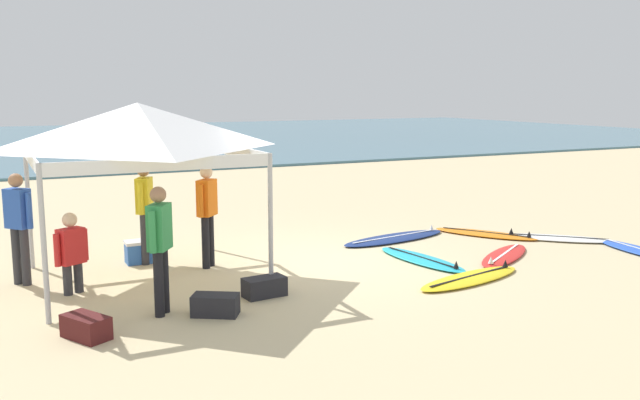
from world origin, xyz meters
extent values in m
plane|color=beige|center=(0.00, 0.00, 0.00)|extent=(80.00, 80.00, 0.00)
cube|color=teal|center=(0.00, 32.04, 0.05)|extent=(80.00, 36.00, 0.10)
cylinder|color=#B7B7BC|center=(-4.30, -1.29, 1.02)|extent=(0.07, 0.07, 2.05)
cylinder|color=#B7B7BC|center=(-1.25, -1.29, 1.02)|extent=(0.07, 0.07, 2.05)
cylinder|color=#B7B7BC|center=(-4.30, 1.76, 1.02)|extent=(0.07, 0.07, 2.05)
cylinder|color=#B7B7BC|center=(-1.25, 1.76, 1.02)|extent=(0.07, 0.07, 2.05)
cube|color=white|center=(-2.78, -1.29, 1.96)|extent=(3.05, 0.03, 0.18)
cube|color=white|center=(-2.78, 1.76, 1.96)|extent=(3.05, 0.03, 0.18)
cube|color=white|center=(-4.30, 0.24, 1.96)|extent=(0.03, 3.05, 0.18)
cube|color=white|center=(-1.25, 0.24, 1.96)|extent=(0.03, 3.05, 0.18)
pyramid|color=white|center=(-2.78, 0.24, 2.40)|extent=(3.17, 3.17, 0.70)
ellipsoid|color=white|center=(5.20, -0.51, 0.04)|extent=(2.01, 1.92, 0.07)
cube|color=black|center=(5.20, -0.51, 0.07)|extent=(1.40, 1.30, 0.01)
cone|color=black|center=(4.54, 0.10, 0.13)|extent=(0.09, 0.09, 0.12)
ellipsoid|color=red|center=(3.27, -1.16, 0.04)|extent=(1.97, 1.53, 0.07)
cube|color=white|center=(3.27, -1.16, 0.07)|extent=(1.45, 0.95, 0.01)
cone|color=white|center=(2.58, -1.60, 0.13)|extent=(0.09, 0.09, 0.12)
ellipsoid|color=#23B2CC|center=(1.78, -0.73, 0.04)|extent=(0.79, 2.14, 0.07)
cube|color=black|center=(1.78, -0.73, 0.07)|extent=(0.24, 1.77, 0.01)
cone|color=black|center=(1.88, -1.59, 0.13)|extent=(0.09, 0.09, 0.12)
ellipsoid|color=yellow|center=(1.77, -2.08, 0.04)|extent=(2.27, 1.06, 0.07)
cube|color=black|center=(1.77, -2.08, 0.07)|extent=(1.82, 0.46, 0.01)
cone|color=black|center=(2.65, -1.88, 0.13)|extent=(0.09, 0.09, 0.12)
ellipsoid|color=orange|center=(4.18, 0.45, 0.04)|extent=(1.63, 2.12, 0.07)
cube|color=black|center=(4.18, 0.45, 0.07)|extent=(1.01, 1.56, 0.01)
cone|color=black|center=(4.65, -0.29, 0.13)|extent=(0.09, 0.09, 0.12)
ellipsoid|color=navy|center=(2.30, 0.93, 0.04)|extent=(2.59, 1.10, 0.07)
cube|color=white|center=(2.30, 0.93, 0.07)|extent=(2.11, 0.41, 0.01)
cone|color=white|center=(3.31, 1.11, 0.13)|extent=(0.09, 0.09, 0.12)
ellipsoid|color=blue|center=(5.74, -1.97, 0.04)|extent=(0.77, 2.04, 0.07)
cube|color=white|center=(5.74, -1.97, 0.07)|extent=(0.25, 1.68, 0.01)
cylinder|color=black|center=(-2.97, -1.65, 0.44)|extent=(0.13, 0.13, 0.88)
cylinder|color=black|center=(-2.87, -1.50, 0.44)|extent=(0.13, 0.13, 0.88)
cube|color=#2D8C47|center=(-2.92, -1.57, 1.18)|extent=(0.39, 0.42, 0.60)
sphere|color=#9E7051|center=(-2.92, -1.57, 1.60)|extent=(0.21, 0.21, 0.21)
cylinder|color=#2D8C47|center=(-3.05, -1.76, 1.16)|extent=(0.09, 0.09, 0.54)
cylinder|color=#2D8C47|center=(-2.79, -1.38, 1.16)|extent=(0.09, 0.09, 0.54)
cylinder|color=#2D2D33|center=(-2.49, 1.31, 0.44)|extent=(0.13, 0.13, 0.88)
cylinder|color=#2D2D33|center=(-2.57, 1.15, 0.44)|extent=(0.13, 0.13, 0.88)
cube|color=yellow|center=(-2.53, 1.23, 1.18)|extent=(0.36, 0.42, 0.60)
sphere|color=#9E7051|center=(-2.53, 1.23, 1.60)|extent=(0.21, 0.21, 0.21)
cylinder|color=yellow|center=(-2.42, 1.44, 1.16)|extent=(0.09, 0.09, 0.54)
cylinder|color=yellow|center=(-2.63, 1.03, 1.16)|extent=(0.09, 0.09, 0.54)
cylinder|color=#2D2D33|center=(-4.57, 0.84, 0.44)|extent=(0.13, 0.13, 0.88)
cylinder|color=#2D2D33|center=(-4.45, 0.71, 0.44)|extent=(0.13, 0.13, 0.88)
cube|color=#2851B2|center=(-4.51, 0.77, 1.18)|extent=(0.40, 0.42, 0.60)
sphere|color=#9E7051|center=(-4.51, 0.77, 1.60)|extent=(0.21, 0.21, 0.21)
cylinder|color=#2851B2|center=(-4.66, 0.95, 1.16)|extent=(0.09, 0.09, 0.54)
cylinder|color=#2851B2|center=(-4.36, 0.60, 1.16)|extent=(0.09, 0.09, 0.54)
cylinder|color=black|center=(-1.59, 0.59, 0.44)|extent=(0.13, 0.13, 0.88)
cylinder|color=black|center=(-1.71, 0.46, 0.44)|extent=(0.13, 0.13, 0.88)
cube|color=orange|center=(-1.65, 0.53, 1.18)|extent=(0.41, 0.41, 0.60)
sphere|color=beige|center=(-1.65, 0.53, 1.60)|extent=(0.21, 0.21, 0.21)
cylinder|color=orange|center=(-1.49, 0.70, 1.16)|extent=(0.09, 0.09, 0.54)
cylinder|color=orange|center=(-1.80, 0.36, 1.16)|extent=(0.09, 0.09, 0.54)
cylinder|color=#2D2D33|center=(-3.94, -0.11, 0.23)|extent=(0.13, 0.13, 0.45)
cylinder|color=#2D2D33|center=(-3.79, -0.02, 0.23)|extent=(0.13, 0.13, 0.45)
cube|color=red|center=(-3.86, -0.07, 0.71)|extent=(0.42, 0.36, 0.52)
sphere|color=beige|center=(-3.86, -0.07, 1.09)|extent=(0.21, 0.21, 0.21)
cylinder|color=red|center=(-4.07, -0.17, 0.69)|extent=(0.09, 0.09, 0.47)
cylinder|color=red|center=(-3.66, 0.04, 0.69)|extent=(0.09, 0.09, 0.47)
cube|color=#232328|center=(-1.42, -1.43, 0.14)|extent=(0.63, 0.38, 0.28)
cube|color=#4C1919|center=(-3.95, -2.05, 0.14)|extent=(0.57, 0.68, 0.28)
cube|color=#232328|center=(-2.30, -1.92, 0.14)|extent=(0.68, 0.59, 0.28)
cube|color=#2D60B7|center=(-2.62, 1.32, 0.17)|extent=(0.48, 0.34, 0.34)
cube|color=white|center=(-2.62, 1.32, 0.37)|extent=(0.50, 0.36, 0.05)
camera|label=1|loc=(-4.86, -10.22, 2.92)|focal=38.05mm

